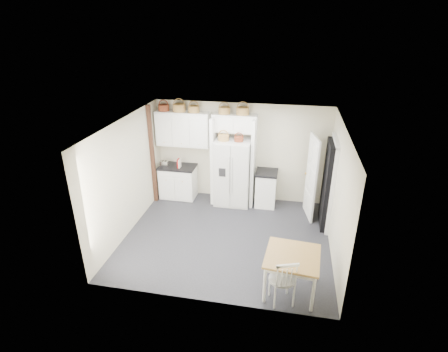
# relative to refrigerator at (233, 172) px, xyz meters

# --- Properties ---
(floor) EXTENTS (4.50, 4.50, 0.00)m
(floor) POSITION_rel_refrigerator_xyz_m (0.15, -1.65, -0.87)
(floor) COLOR #232327
(floor) RESTS_ON ground
(ceiling) EXTENTS (4.50, 4.50, 0.00)m
(ceiling) POSITION_rel_refrigerator_xyz_m (0.15, -1.65, 1.73)
(ceiling) COLOR white
(ceiling) RESTS_ON wall_back
(wall_back) EXTENTS (4.50, 0.00, 4.50)m
(wall_back) POSITION_rel_refrigerator_xyz_m (0.15, 0.35, 0.43)
(wall_back) COLOR beige
(wall_back) RESTS_ON floor
(wall_left) EXTENTS (0.00, 4.00, 4.00)m
(wall_left) POSITION_rel_refrigerator_xyz_m (-2.10, -1.65, 0.43)
(wall_left) COLOR beige
(wall_left) RESTS_ON floor
(wall_right) EXTENTS (0.00, 4.00, 4.00)m
(wall_right) POSITION_rel_refrigerator_xyz_m (2.40, -1.65, 0.43)
(wall_right) COLOR beige
(wall_right) RESTS_ON floor
(refrigerator) EXTENTS (0.90, 0.73, 1.75)m
(refrigerator) POSITION_rel_refrigerator_xyz_m (0.00, 0.00, 0.00)
(refrigerator) COLOR silver
(refrigerator) RESTS_ON floor
(base_cab_left) EXTENTS (0.93, 0.59, 0.86)m
(base_cab_left) POSITION_rel_refrigerator_xyz_m (-1.52, 0.05, -0.44)
(base_cab_left) COLOR white
(base_cab_left) RESTS_ON floor
(base_cab_right) EXTENTS (0.51, 0.61, 0.90)m
(base_cab_right) POSITION_rel_refrigerator_xyz_m (0.87, 0.05, -0.43)
(base_cab_right) COLOR white
(base_cab_right) RESTS_ON floor
(dining_table) EXTENTS (0.99, 0.99, 0.77)m
(dining_table) POSITION_rel_refrigerator_xyz_m (1.57, -3.10, -0.49)
(dining_table) COLOR olive
(dining_table) RESTS_ON floor
(windsor_chair) EXTENTS (0.58, 0.56, 0.96)m
(windsor_chair) POSITION_rel_refrigerator_xyz_m (1.43, -3.40, -0.40)
(windsor_chair) COLOR white
(windsor_chair) RESTS_ON floor
(counter_left) EXTENTS (0.97, 0.63, 0.04)m
(counter_left) POSITION_rel_refrigerator_xyz_m (-1.52, 0.05, 0.01)
(counter_left) COLOR black
(counter_left) RESTS_ON base_cab_left
(counter_right) EXTENTS (0.55, 0.65, 0.04)m
(counter_right) POSITION_rel_refrigerator_xyz_m (0.87, 0.05, 0.04)
(counter_right) COLOR black
(counter_right) RESTS_ON base_cab_right
(toaster) EXTENTS (0.23, 0.14, 0.15)m
(toaster) POSITION_rel_refrigerator_xyz_m (-1.84, -0.04, 0.11)
(toaster) COLOR silver
(toaster) RESTS_ON counter_left
(cookbook_red) EXTENTS (0.03, 0.16, 0.23)m
(cookbook_red) POSITION_rel_refrigerator_xyz_m (-1.46, -0.03, 0.15)
(cookbook_red) COLOR #9D0C0B
(cookbook_red) RESTS_ON counter_left
(cookbook_cream) EXTENTS (0.04, 0.15, 0.23)m
(cookbook_cream) POSITION_rel_refrigerator_xyz_m (-1.42, -0.03, 0.14)
(cookbook_cream) COLOR beige
(cookbook_cream) RESTS_ON counter_left
(basket_upper_a) EXTENTS (0.28, 0.28, 0.16)m
(basket_upper_a) POSITION_rel_refrigerator_xyz_m (-1.84, 0.18, 1.55)
(basket_upper_a) COLOR #602413
(basket_upper_a) RESTS_ON upper_cabinet
(basket_upper_b) EXTENTS (0.32, 0.32, 0.19)m
(basket_upper_b) POSITION_rel_refrigerator_xyz_m (-1.42, 0.18, 1.57)
(basket_upper_b) COLOR olive
(basket_upper_b) RESTS_ON upper_cabinet
(basket_upper_c) EXTENTS (0.28, 0.28, 0.16)m
(basket_upper_c) POSITION_rel_refrigerator_xyz_m (-1.04, 0.18, 1.56)
(basket_upper_c) COLOR olive
(basket_upper_c) RESTS_ON upper_cabinet
(basket_bridge_a) EXTENTS (0.29, 0.29, 0.16)m
(basket_bridge_a) POSITION_rel_refrigerator_xyz_m (-0.26, 0.18, 1.56)
(basket_bridge_a) COLOR olive
(basket_bridge_a) RESTS_ON bridge_cabinet
(basket_bridge_b) EXTENTS (0.32, 0.32, 0.18)m
(basket_bridge_b) POSITION_rel_refrigerator_xyz_m (0.19, 0.18, 1.57)
(basket_bridge_b) COLOR olive
(basket_bridge_b) RESTS_ON bridge_cabinet
(basket_fridge_a) EXTENTS (0.27, 0.27, 0.14)m
(basket_fridge_a) POSITION_rel_refrigerator_xyz_m (-0.23, -0.10, 0.95)
(basket_fridge_a) COLOR olive
(basket_fridge_a) RESTS_ON refrigerator
(basket_fridge_b) EXTENTS (0.23, 0.23, 0.12)m
(basket_fridge_b) POSITION_rel_refrigerator_xyz_m (0.15, -0.10, 0.94)
(basket_fridge_b) COLOR #602413
(basket_fridge_b) RESTS_ON refrigerator
(upper_cabinet) EXTENTS (1.40, 0.34, 0.90)m
(upper_cabinet) POSITION_rel_refrigerator_xyz_m (-1.35, 0.18, 1.03)
(upper_cabinet) COLOR white
(upper_cabinet) RESTS_ON wall_back
(bridge_cabinet) EXTENTS (1.12, 0.34, 0.45)m
(bridge_cabinet) POSITION_rel_refrigerator_xyz_m (0.00, 0.18, 1.25)
(bridge_cabinet) COLOR white
(bridge_cabinet) RESTS_ON wall_back
(fridge_panel_left) EXTENTS (0.08, 0.60, 2.30)m
(fridge_panel_left) POSITION_rel_refrigerator_xyz_m (-0.51, 0.05, 0.28)
(fridge_panel_left) COLOR white
(fridge_panel_left) RESTS_ON floor
(fridge_panel_right) EXTENTS (0.08, 0.60, 2.30)m
(fridge_panel_right) POSITION_rel_refrigerator_xyz_m (0.51, 0.05, 0.28)
(fridge_panel_right) COLOR white
(fridge_panel_right) RESTS_ON floor
(trim_post) EXTENTS (0.09, 0.09, 2.60)m
(trim_post) POSITION_rel_refrigerator_xyz_m (-2.05, -0.30, 0.43)
(trim_post) COLOR #382417
(trim_post) RESTS_ON floor
(doorway_void) EXTENTS (0.18, 0.85, 2.05)m
(doorway_void) POSITION_rel_refrigerator_xyz_m (2.31, -0.65, 0.15)
(doorway_void) COLOR black
(doorway_void) RESTS_ON floor
(door_slab) EXTENTS (0.21, 0.79, 2.05)m
(door_slab) POSITION_rel_refrigerator_xyz_m (1.95, -0.31, 0.15)
(door_slab) COLOR white
(door_slab) RESTS_ON floor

